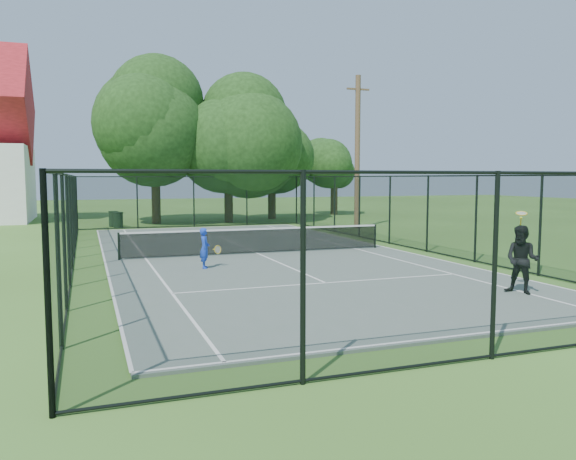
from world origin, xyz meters
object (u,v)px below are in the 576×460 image
object	(u,v)px
utility_pole	(357,151)
player_black	(522,260)
tennis_net	(257,240)
player_blue	(205,248)
trash_bin_right	(118,220)
trash_bin_left	(113,219)

from	to	relation	value
utility_pole	player_black	size ratio (longest dim) A/B	4.30
player_black	utility_pole	bearing A→B (deg)	75.40
tennis_net	player_blue	distance (m)	3.79
trash_bin_right	player_black	size ratio (longest dim) A/B	0.45
tennis_net	trash_bin_left	distance (m)	15.45
player_blue	player_black	xyz separation A→B (m)	(6.51, -6.52, 0.21)
trash_bin_right	tennis_net	bearing A→B (deg)	-73.02
trash_bin_right	player_black	bearing A→B (deg)	-70.58
player_black	player_blue	bearing A→B (deg)	134.96
tennis_net	trash_bin_left	world-z (taller)	tennis_net
trash_bin_right	utility_pole	distance (m)	14.47
trash_bin_left	utility_pole	distance (m)	14.96
trash_bin_left	player_black	xyz separation A→B (m)	(8.45, -24.09, 0.43)
player_blue	trash_bin_right	bearing A→B (deg)	95.83
trash_bin_left	player_black	world-z (taller)	player_black
tennis_net	player_blue	size ratio (longest dim) A/B	7.92
trash_bin_left	player_black	bearing A→B (deg)	-70.67
tennis_net	utility_pole	distance (m)	13.10
trash_bin_left	player_black	distance (m)	25.53
tennis_net	utility_pole	xyz separation A→B (m)	(8.72, 9.00, 3.83)
utility_pole	player_black	xyz separation A→B (m)	(-4.77, -18.31, -3.51)
player_blue	utility_pole	bearing A→B (deg)	46.29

